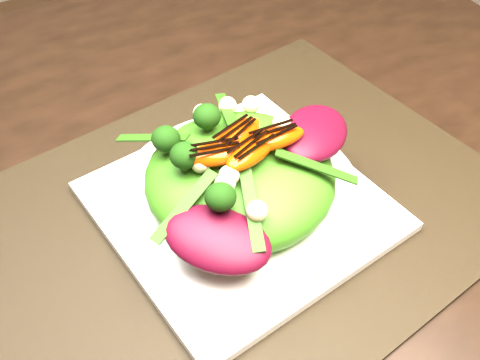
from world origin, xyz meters
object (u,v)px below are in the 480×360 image
plate_base (240,206)px  orange_segment (231,134)px  placemat (240,210)px  lettuce_mound (240,177)px  salad_bowl (240,197)px

plate_base → orange_segment: bearing=85.8°
plate_base → orange_segment: 0.08m
placemat → plate_base: bearing=90.0°
placemat → lettuce_mound: bearing=90.0°
orange_segment → plate_base: bearing=-94.2°
salad_bowl → orange_segment: (0.00, 0.02, 0.07)m
placemat → salad_bowl: bearing=90.0°
salad_bowl → placemat: bearing=-90.0°
lettuce_mound → plate_base: bearing=0.0°
placemat → plate_base: size_ratio=2.06×
placemat → plate_base: (0.00, 0.00, 0.01)m
plate_base → lettuce_mound: size_ratio=1.39×
orange_segment → placemat: bearing=-94.2°
placemat → lettuce_mound: (0.00, 0.00, 0.05)m
plate_base → salad_bowl: salad_bowl is taller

